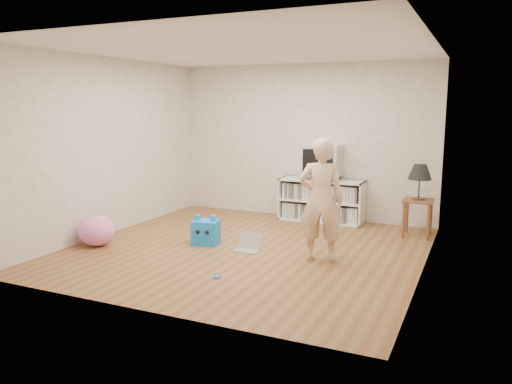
{
  "coord_description": "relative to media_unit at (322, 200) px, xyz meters",
  "views": [
    {
      "loc": [
        2.79,
        -5.84,
        1.89
      ],
      "look_at": [
        -0.05,
        0.4,
        0.71
      ],
      "focal_mm": 35.0,
      "sensor_mm": 36.0,
      "label": 1
    }
  ],
  "objects": [
    {
      "name": "walls",
      "position": [
        -0.41,
        -2.04,
        0.95
      ],
      "size": [
        4.52,
        4.52,
        2.6
      ],
      "color": "#BAB2A3",
      "rests_on": "ground"
    },
    {
      "name": "table_lamp",
      "position": [
        1.58,
        -0.39,
        0.59
      ],
      "size": [
        0.34,
        0.34,
        0.52
      ],
      "color": "#333333",
      "rests_on": "side_table"
    },
    {
      "name": "ground",
      "position": [
        -0.41,
        -2.04,
        -0.35
      ],
      "size": [
        4.5,
        4.5,
        0.0
      ],
      "primitive_type": "plane",
      "color": "brown",
      "rests_on": "ground"
    },
    {
      "name": "laptop",
      "position": [
        -0.38,
        -2.07,
        -0.29
      ],
      "size": [
        0.34,
        0.27,
        0.23
      ],
      "rotation": [
        0.0,
        0.0,
        0.02
      ],
      "color": "silver",
      "rests_on": "ground"
    },
    {
      "name": "media_unit",
      "position": [
        0.0,
        0.0,
        0.0
      ],
      "size": [
        1.4,
        0.45,
        0.7
      ],
      "color": "white",
      "rests_on": "ground"
    },
    {
      "name": "ceiling",
      "position": [
        -0.41,
        -2.04,
        2.25
      ],
      "size": [
        4.5,
        4.5,
        0.01
      ],
      "primitive_type": "cube",
      "color": "white",
      "rests_on": "walls"
    },
    {
      "name": "person",
      "position": [
        0.62,
        -2.1,
        0.41
      ],
      "size": [
        0.62,
        0.48,
        1.52
      ],
      "primitive_type": "imported",
      "rotation": [
        0.0,
        0.0,
        3.37
      ],
      "color": "beige",
      "rests_on": "ground"
    },
    {
      "name": "crt_tv",
      "position": [
        -0.0,
        -0.02,
        0.67
      ],
      "size": [
        0.6,
        0.53,
        0.5
      ],
      "color": "#ACACB2",
      "rests_on": "dvd_deck"
    },
    {
      "name": "side_table",
      "position": [
        1.58,
        -0.39,
        0.07
      ],
      "size": [
        0.42,
        0.42,
        0.55
      ],
      "color": "brown",
      "rests_on": "ground"
    },
    {
      "name": "plush_blue",
      "position": [
        -1.04,
        -2.04,
        -0.18
      ],
      "size": [
        0.4,
        0.35,
        0.41
      ],
      "rotation": [
        0.0,
        0.0,
        0.2
      ],
      "color": "#147DEB",
      "rests_on": "ground"
    },
    {
      "name": "dvd_deck",
      "position": [
        -0.0,
        -0.02,
        0.39
      ],
      "size": [
        0.45,
        0.35,
        0.07
      ],
      "primitive_type": "cube",
      "color": "gray",
      "rests_on": "media_unit"
    },
    {
      "name": "plush_pink",
      "position": [
        -2.36,
        -2.73,
        -0.14
      ],
      "size": [
        0.59,
        0.59,
        0.42
      ],
      "primitive_type": "ellipsoid",
      "rotation": [
        0.0,
        0.0,
        0.22
      ],
      "color": "#FD7CCE",
      "rests_on": "ground"
    },
    {
      "name": "playing_cards",
      "position": [
        -0.22,
        -3.21,
        -0.34
      ],
      "size": [
        0.08,
        0.1,
        0.02
      ],
      "primitive_type": "cube",
      "rotation": [
        0.0,
        0.0,
        0.14
      ],
      "color": "#4A61C6",
      "rests_on": "ground"
    }
  ]
}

